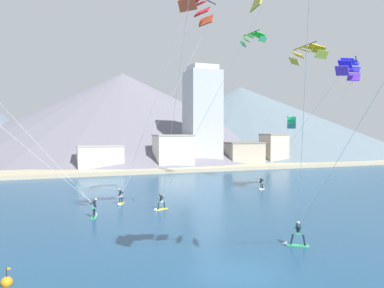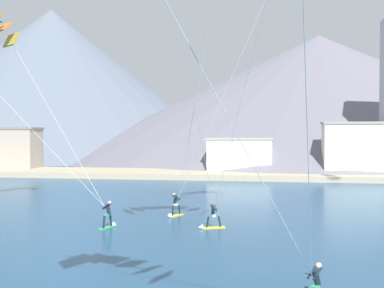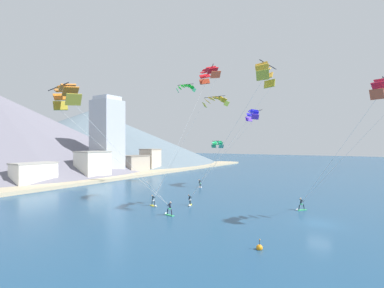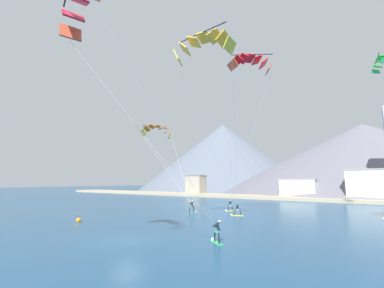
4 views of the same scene
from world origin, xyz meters
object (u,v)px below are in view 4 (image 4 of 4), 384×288
(kitesurfer_near_trail, at_px, (236,212))
(parafoil_kite_distant_high_outer, at_px, (381,62))
(kitesurfer_far_left, at_px, (229,208))
(race_marker_buoy, at_px, (78,220))
(parafoil_kite_far_left, at_px, (250,63))
(parafoil_kite_mid_center, at_px, (157,130))
(parafoil_kite_near_lead, at_px, (80,0))
(kitesurfer_mid_center, at_px, (193,209))
(kitesurfer_near_lead, at_px, (216,236))
(parafoil_kite_near_trail, at_px, (204,45))

(kitesurfer_near_trail, height_order, parafoil_kite_distant_high_outer, parafoil_kite_distant_high_outer)
(kitesurfer_far_left, distance_m, race_marker_buoy, 21.04)
(parafoil_kite_far_left, relative_size, race_marker_buoy, 19.13)
(parafoil_kite_far_left, height_order, parafoil_kite_distant_high_outer, parafoil_kite_distant_high_outer)
(parafoil_kite_mid_center, bearing_deg, parafoil_kite_near_lead, -54.52)
(parafoil_kite_mid_center, distance_m, parafoil_kite_distant_high_outer, 36.88)
(parafoil_kite_near_lead, distance_m, race_marker_buoy, 22.65)
(kitesurfer_mid_center, bearing_deg, kitesurfer_near_lead, -49.21)
(parafoil_kite_near_lead, relative_size, parafoil_kite_far_left, 0.76)
(race_marker_buoy, bearing_deg, parafoil_kite_distant_high_outer, 42.28)
(parafoil_kite_far_left, height_order, race_marker_buoy, parafoil_kite_far_left)
(parafoil_kite_near_trail, height_order, parafoil_kite_far_left, parafoil_kite_far_left)
(kitesurfer_mid_center, relative_size, parafoil_kite_distant_high_outer, 0.42)
(kitesurfer_near_trail, height_order, parafoil_kite_near_trail, parafoil_kite_near_trail)
(parafoil_kite_mid_center, bearing_deg, kitesurfer_mid_center, -21.60)
(kitesurfer_mid_center, xyz_separation_m, parafoil_kite_near_trail, (8.29, -9.73, 17.97))
(kitesurfer_near_lead, distance_m, parafoil_kite_near_lead, 17.91)
(kitesurfer_far_left, bearing_deg, kitesurfer_near_trail, -52.88)
(parafoil_kite_far_left, xyz_separation_m, parafoil_kite_distant_high_outer, (14.11, 13.32, 1.48))
(kitesurfer_near_lead, relative_size, kitesurfer_mid_center, 0.94)
(parafoil_kite_near_lead, height_order, parafoil_kite_near_trail, parafoil_kite_near_trail)
(parafoil_kite_near_lead, bearing_deg, kitesurfer_mid_center, 109.72)
(kitesurfer_far_left, xyz_separation_m, race_marker_buoy, (-8.98, -19.02, -0.35))
(kitesurfer_near_trail, relative_size, parafoil_kite_near_trail, 0.09)
(parafoil_kite_near_lead, relative_size, race_marker_buoy, 14.49)
(parafoil_kite_near_lead, bearing_deg, parafoil_kite_far_left, 86.95)
(parafoil_kite_near_trail, xyz_separation_m, parafoil_kite_distant_high_outer, (15.41, 22.56, 2.74))
(parafoil_kite_near_lead, xyz_separation_m, race_marker_buoy, (-14.18, 9.36, -14.99))
(parafoil_kite_mid_center, relative_size, parafoil_kite_distant_high_outer, 3.15)
(kitesurfer_near_lead, xyz_separation_m, kitesurfer_near_trail, (-5.41, 14.47, -0.05))
(kitesurfer_near_trail, height_order, parafoil_kite_near_lead, parafoil_kite_near_lead)
(parafoil_kite_near_lead, bearing_deg, race_marker_buoy, 146.56)
(kitesurfer_near_trail, xyz_separation_m, parafoil_kite_near_trail, (1.95, -10.57, 18.09))
(race_marker_buoy, bearing_deg, kitesurfer_near_lead, 1.22)
(parafoil_kite_near_lead, distance_m, parafoil_kite_distant_high_outer, 39.78)
(parafoil_kite_near_trail, bearing_deg, parafoil_kite_mid_center, 144.20)
(parafoil_kite_mid_center, bearing_deg, parafoil_kite_far_left, -13.46)
(kitesurfer_near_trail, height_order, race_marker_buoy, kitesurfer_near_trail)
(parafoil_kite_mid_center, xyz_separation_m, parafoil_kite_far_left, (21.13, -5.06, 5.65))
(kitesurfer_near_lead, xyz_separation_m, parafoil_kite_mid_center, (-23.29, 18.19, 13.65))
(kitesurfer_mid_center, xyz_separation_m, parafoil_kite_distant_high_outer, (23.69, 12.83, 20.71))
(kitesurfer_near_trail, relative_size, parafoil_kite_mid_center, 0.13)
(kitesurfer_near_trail, bearing_deg, parafoil_kite_near_lead, -85.20)
(kitesurfer_near_lead, height_order, parafoil_kite_far_left, parafoil_kite_far_left)
(parafoil_kite_distant_high_outer, relative_size, race_marker_buoy, 4.28)
(kitesurfer_near_trail, relative_size, parafoil_kite_near_lead, 0.12)
(parafoil_kite_far_left, bearing_deg, race_marker_buoy, -138.74)
(kitesurfer_near_trail, relative_size, kitesurfer_far_left, 1.00)
(kitesurfer_mid_center, bearing_deg, parafoil_kite_near_trail, -49.58)
(kitesurfer_near_lead, relative_size, parafoil_kite_far_left, 0.09)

